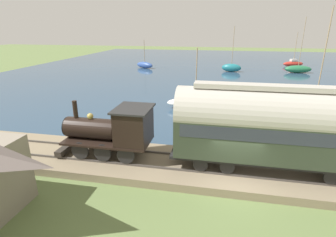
{
  "coord_description": "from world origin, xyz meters",
  "views": [
    {
      "loc": [
        -11.79,
        1.07,
        7.75
      ],
      "look_at": [
        5.91,
        4.58,
        1.43
      ],
      "focal_mm": 28.0,
      "sensor_mm": 36.0,
      "label": 1
    }
  ],
  "objects": [
    {
      "name": "sailboat_red",
      "position": [
        47.3,
        -13.74,
        0.6
      ],
      "size": [
        2.69,
        4.56,
        6.84
      ],
      "rotation": [
        0.0,
        0.0,
        0.32
      ],
      "color": "#B72D23",
      "rests_on": "harbor_water"
    },
    {
      "name": "passenger_coach",
      "position": [
        1.34,
        -2.07,
        3.05
      ],
      "size": [
        2.46,
        10.94,
        4.56
      ],
      "color": "black",
      "rests_on": "rail_embankment"
    },
    {
      "name": "sailboat_green",
      "position": [
        38.7,
        -12.53,
        0.7
      ],
      "size": [
        1.75,
        4.56,
        9.39
      ],
      "rotation": [
        0.0,
        0.0,
        0.03
      ],
      "color": "#236B42",
      "rests_on": "harbor_water"
    },
    {
      "name": "harbor_water",
      "position": [
        43.86,
        0.0,
        0.0
      ],
      "size": [
        80.0,
        80.0,
        0.01
      ],
      "color": "#2D4760",
      "rests_on": "ground"
    },
    {
      "name": "steam_locomotive",
      "position": [
        1.34,
        6.79,
        2.23
      ],
      "size": [
        2.37,
        5.58,
        3.2
      ],
      "color": "black",
      "rests_on": "rail_embankment"
    },
    {
      "name": "sailboat_blue",
      "position": [
        38.95,
        15.87,
        0.64
      ],
      "size": [
        2.95,
        4.14,
        5.4
      ],
      "rotation": [
        0.0,
        0.0,
        -0.47
      ],
      "color": "#335199",
      "rests_on": "harbor_water"
    },
    {
      "name": "sailboat_white",
      "position": [
        13.61,
        3.3,
        0.63
      ],
      "size": [
        2.87,
        5.91,
        5.93
      ],
      "rotation": [
        0.0,
        0.0,
        0.2
      ],
      "color": "white",
      "rests_on": "harbor_water"
    },
    {
      "name": "rail_embankment",
      "position": [
        1.34,
        0.0,
        0.23
      ],
      "size": [
        4.43,
        56.0,
        0.57
      ],
      "color": "#84755B",
      "rests_on": "ground"
    },
    {
      "name": "rowboat_mid_harbor",
      "position": [
        8.8,
        -5.6,
        0.23
      ],
      "size": [
        2.7,
        2.14,
        0.44
      ],
      "rotation": [
        0.0,
        0.0,
        -1.04
      ],
      "color": "silver",
      "rests_on": "harbor_water"
    },
    {
      "name": "sailboat_teal",
      "position": [
        37.65,
        -0.92,
        0.77
      ],
      "size": [
        1.98,
        3.64,
        7.96
      ],
      "rotation": [
        0.0,
        0.0,
        -0.15
      ],
      "color": "#1E707A",
      "rests_on": "harbor_water"
    },
    {
      "name": "ground_plane",
      "position": [
        0.0,
        0.0,
        0.0
      ],
      "size": [
        200.0,
        200.0,
        0.0
      ],
      "primitive_type": "plane",
      "color": "#607542"
    },
    {
      "name": "sailboat_black",
      "position": [
        13.07,
        -7.52,
        0.58
      ],
      "size": [
        2.2,
        4.56,
        9.38
      ],
      "rotation": [
        0.0,
        0.0,
        0.2
      ],
      "color": "black",
      "rests_on": "harbor_water"
    }
  ]
}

